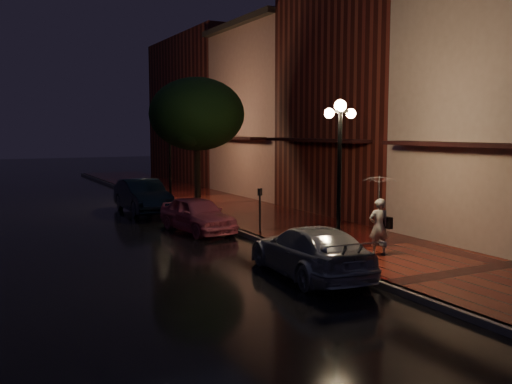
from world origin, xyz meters
TOP-DOWN VIEW (x-y plane):
  - ground at (0.00, 0.00)m, footprint 120.00×120.00m
  - sidewalk at (2.25, 0.00)m, footprint 4.50×60.00m
  - curb at (0.00, 0.00)m, footprint 0.25×60.00m
  - storefront_mid at (7.00, 2.00)m, footprint 5.00×8.00m
  - storefront_far at (7.00, 10.00)m, footprint 5.00×8.00m
  - storefront_extra at (7.00, 20.00)m, footprint 5.00×12.00m
  - streetlamp_near at (0.35, -5.00)m, footprint 0.96×0.36m
  - streetlamp_far at (0.35, 9.00)m, footprint 0.96×0.36m
  - street_tree at (0.61, 5.99)m, footprint 4.16×4.16m
  - pink_car at (-1.18, 1.50)m, footprint 1.95×3.91m
  - navy_car at (-1.56, 7.17)m, footprint 1.58×4.49m
  - silver_car at (-0.94, -5.60)m, footprint 2.15×4.53m
  - woman_with_umbrella at (1.70, -5.05)m, footprint 0.94×0.96m
  - parking_meter at (0.50, -0.13)m, footprint 0.17×0.15m

SIDE VIEW (x-z plane):
  - ground at x=0.00m, z-range 0.00..0.00m
  - sidewalk at x=2.25m, z-range 0.00..0.15m
  - curb at x=0.00m, z-range 0.00..0.15m
  - silver_car at x=-0.94m, z-range 0.00..1.28m
  - pink_car at x=-1.18m, z-range 0.00..1.28m
  - navy_car at x=-1.56m, z-range 0.00..1.48m
  - parking_meter at x=0.50m, z-range 0.31..1.81m
  - woman_with_umbrella at x=1.70m, z-range 0.51..2.78m
  - streetlamp_near at x=0.35m, z-range 0.45..4.76m
  - streetlamp_far at x=0.35m, z-range 0.45..4.76m
  - street_tree at x=0.61m, z-range 1.34..7.14m
  - storefront_far at x=7.00m, z-range 0.00..9.00m
  - storefront_extra at x=7.00m, z-range 0.00..10.00m
  - storefront_mid at x=7.00m, z-range 0.00..11.00m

